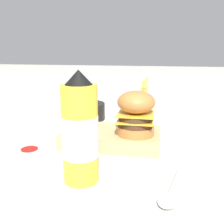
# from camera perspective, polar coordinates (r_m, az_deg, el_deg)

# --- Properties ---
(ground_plane) EXTENTS (6.00, 6.00, 0.00)m
(ground_plane) POSITION_cam_1_polar(r_m,az_deg,el_deg) (0.77, 0.35, -4.96)
(ground_plane) COLOR #B7B2A8
(serving_board) EXTENTS (0.25, 0.15, 0.04)m
(serving_board) POSITION_cam_1_polar(r_m,az_deg,el_deg) (0.69, -0.00, -5.51)
(serving_board) COLOR tan
(serving_board) RESTS_ON ground_plane
(burger) EXTENTS (0.09, 0.09, 0.11)m
(burger) POSITION_cam_1_polar(r_m,az_deg,el_deg) (0.64, 5.23, -0.17)
(burger) COLOR #AD6B33
(burger) RESTS_ON serving_board
(ketchup_bottle) EXTENTS (0.07, 0.07, 0.21)m
(ketchup_bottle) POSITION_cam_1_polar(r_m,az_deg,el_deg) (0.49, -6.96, -4.35)
(ketchup_bottle) COLOR yellow
(ketchup_bottle) RESTS_ON ground_plane
(fries_basket) EXTENTS (0.09, 0.09, 0.15)m
(fries_basket) POSITION_cam_1_polar(r_m,az_deg,el_deg) (0.90, 6.76, 1.03)
(fries_basket) COLOR #B7B7BC
(fries_basket) RESTS_ON ground_plane
(side_bowl) EXTENTS (0.14, 0.14, 0.06)m
(side_bowl) POSITION_cam_1_polar(r_m,az_deg,el_deg) (0.93, -5.94, 0.29)
(side_bowl) COLOR black
(side_bowl) RESTS_ON ground_plane
(spoon) EXTENTS (0.06, 0.17, 0.01)m
(spoon) POSITION_cam_1_polar(r_m,az_deg,el_deg) (0.47, 12.54, -17.08)
(spoon) COLOR silver
(spoon) RESTS_ON ground_plane
(ketchup_puddle) EXTENTS (0.04, 0.04, 0.00)m
(ketchup_puddle) POSITION_cam_1_polar(r_m,az_deg,el_deg) (0.69, -17.54, -7.62)
(ketchup_puddle) COLOR #9E140F
(ketchup_puddle) RESTS_ON ground_plane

